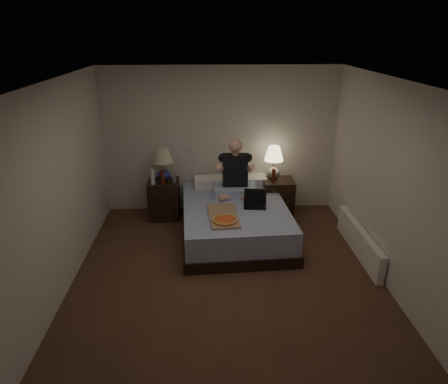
{
  "coord_description": "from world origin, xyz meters",
  "views": [
    {
      "loc": [
        -0.25,
        -4.41,
        3.02
      ],
      "look_at": [
        0.0,
        0.9,
        0.85
      ],
      "focal_mm": 32.0,
      "sensor_mm": 36.0,
      "label": 1
    }
  ],
  "objects_px": {
    "bed": "(235,220)",
    "laptop": "(255,199)",
    "soda_can": "(174,180)",
    "nightstand_left": "(164,199)",
    "nightstand_right": "(278,198)",
    "lamp_right": "(274,162)",
    "radiator": "(359,241)",
    "beer_bottle_left": "(163,177)",
    "beer_bottle_right": "(274,175)",
    "person": "(235,168)",
    "lamp_left": "(163,165)",
    "water_bottle": "(153,177)",
    "pizza_box": "(225,221)"
  },
  "relations": [
    {
      "from": "lamp_left",
      "to": "laptop",
      "type": "bearing_deg",
      "value": -30.13
    },
    {
      "from": "water_bottle",
      "to": "pizza_box",
      "type": "distance_m",
      "value": 1.65
    },
    {
      "from": "bed",
      "to": "laptop",
      "type": "xyz_separation_m",
      "value": [
        0.3,
        -0.09,
        0.38
      ]
    },
    {
      "from": "lamp_left",
      "to": "water_bottle",
      "type": "distance_m",
      "value": 0.29
    },
    {
      "from": "lamp_left",
      "to": "beer_bottle_right",
      "type": "height_order",
      "value": "lamp_left"
    },
    {
      "from": "water_bottle",
      "to": "person",
      "type": "distance_m",
      "value": 1.36
    },
    {
      "from": "soda_can",
      "to": "radiator",
      "type": "bearing_deg",
      "value": -25.05
    },
    {
      "from": "nightstand_left",
      "to": "beer_bottle_right",
      "type": "distance_m",
      "value": 1.9
    },
    {
      "from": "water_bottle",
      "to": "person",
      "type": "relative_size",
      "value": 0.27
    },
    {
      "from": "nightstand_right",
      "to": "lamp_right",
      "type": "bearing_deg",
      "value": 131.4
    },
    {
      "from": "lamp_right",
      "to": "beer_bottle_left",
      "type": "xyz_separation_m",
      "value": [
        -1.85,
        -0.19,
        -0.17
      ]
    },
    {
      "from": "bed",
      "to": "radiator",
      "type": "relative_size",
      "value": 1.3
    },
    {
      "from": "soda_can",
      "to": "nightstand_left",
      "type": "bearing_deg",
      "value": 156.69
    },
    {
      "from": "nightstand_left",
      "to": "water_bottle",
      "type": "relative_size",
      "value": 2.65
    },
    {
      "from": "pizza_box",
      "to": "bed",
      "type": "bearing_deg",
      "value": 69.74
    },
    {
      "from": "soda_can",
      "to": "laptop",
      "type": "xyz_separation_m",
      "value": [
        1.27,
        -0.71,
        -0.07
      ]
    },
    {
      "from": "radiator",
      "to": "nightstand_right",
      "type": "bearing_deg",
      "value": 126.04
    },
    {
      "from": "lamp_right",
      "to": "beer_bottle_right",
      "type": "relative_size",
      "value": 2.43
    },
    {
      "from": "person",
      "to": "lamp_right",
      "type": "bearing_deg",
      "value": 32.54
    },
    {
      "from": "lamp_left",
      "to": "beer_bottle_left",
      "type": "height_order",
      "value": "lamp_left"
    },
    {
      "from": "beer_bottle_right",
      "to": "water_bottle",
      "type": "bearing_deg",
      "value": -179.08
    },
    {
      "from": "nightstand_right",
      "to": "person",
      "type": "height_order",
      "value": "person"
    },
    {
      "from": "water_bottle",
      "to": "beer_bottle_right",
      "type": "bearing_deg",
      "value": 0.92
    },
    {
      "from": "water_bottle",
      "to": "nightstand_left",
      "type": "bearing_deg",
      "value": 42.86
    },
    {
      "from": "bed",
      "to": "person",
      "type": "distance_m",
      "value": 0.82
    },
    {
      "from": "soda_can",
      "to": "laptop",
      "type": "height_order",
      "value": "soda_can"
    },
    {
      "from": "nightstand_left",
      "to": "soda_can",
      "type": "relative_size",
      "value": 6.63
    },
    {
      "from": "nightstand_left",
      "to": "beer_bottle_right",
      "type": "bearing_deg",
      "value": -3.36
    },
    {
      "from": "bed",
      "to": "radiator",
      "type": "bearing_deg",
      "value": -23.46
    },
    {
      "from": "beer_bottle_left",
      "to": "soda_can",
      "type": "bearing_deg",
      "value": 14.23
    },
    {
      "from": "nightstand_left",
      "to": "lamp_left",
      "type": "relative_size",
      "value": 1.18
    },
    {
      "from": "lamp_left",
      "to": "beer_bottle_left",
      "type": "relative_size",
      "value": 2.43
    },
    {
      "from": "beer_bottle_left",
      "to": "beer_bottle_right",
      "type": "distance_m",
      "value": 1.83
    },
    {
      "from": "lamp_left",
      "to": "lamp_right",
      "type": "xyz_separation_m",
      "value": [
        1.84,
        0.03,
        0.0
      ]
    },
    {
      "from": "nightstand_right",
      "to": "beer_bottle_left",
      "type": "bearing_deg",
      "value": -176.53
    },
    {
      "from": "nightstand_left",
      "to": "pizza_box",
      "type": "bearing_deg",
      "value": -53.97
    },
    {
      "from": "person",
      "to": "beer_bottle_right",
      "type": "bearing_deg",
      "value": 20.88
    },
    {
      "from": "lamp_left",
      "to": "radiator",
      "type": "height_order",
      "value": "lamp_left"
    },
    {
      "from": "beer_bottle_right",
      "to": "pizza_box",
      "type": "relative_size",
      "value": 0.3
    },
    {
      "from": "bed",
      "to": "beer_bottle_left",
      "type": "height_order",
      "value": "beer_bottle_left"
    },
    {
      "from": "person",
      "to": "laptop",
      "type": "distance_m",
      "value": 0.64
    },
    {
      "from": "lamp_left",
      "to": "person",
      "type": "height_order",
      "value": "person"
    },
    {
      "from": "lamp_left",
      "to": "pizza_box",
      "type": "height_order",
      "value": "lamp_left"
    },
    {
      "from": "nightstand_right",
      "to": "lamp_left",
      "type": "relative_size",
      "value": 1.18
    },
    {
      "from": "lamp_left",
      "to": "person",
      "type": "xyz_separation_m",
      "value": [
        1.17,
        -0.37,
        0.04
      ]
    },
    {
      "from": "nightstand_left",
      "to": "nightstand_right",
      "type": "distance_m",
      "value": 1.95
    },
    {
      "from": "bed",
      "to": "lamp_right",
      "type": "xyz_separation_m",
      "value": [
        0.71,
        0.77,
        0.68
      ]
    },
    {
      "from": "pizza_box",
      "to": "beer_bottle_left",
      "type": "bearing_deg",
      "value": 124.36
    },
    {
      "from": "water_bottle",
      "to": "beer_bottle_left",
      "type": "distance_m",
      "value": 0.16
    },
    {
      "from": "laptop",
      "to": "beer_bottle_right",
      "type": "bearing_deg",
      "value": 67.28
    }
  ]
}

